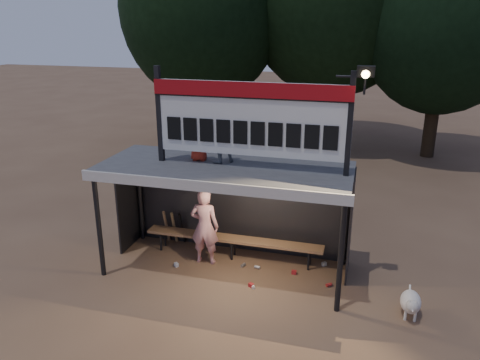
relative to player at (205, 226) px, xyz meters
name	(u,v)px	position (x,y,z in m)	size (l,w,h in m)	color
ground	(226,269)	(0.53, -0.18, -0.85)	(80.00, 80.00, 0.00)	brown
player	(205,226)	(0.00, 0.00, 0.00)	(0.62, 0.41, 1.70)	white
child_a	(220,135)	(0.37, 0.00, 2.04)	(0.56, 0.43, 1.15)	slate
child_b	(199,138)	(-0.08, 0.02, 1.93)	(0.45, 0.30, 0.93)	#B32B1B
dugout_shelter	(229,184)	(0.53, 0.06, 1.00)	(5.10, 2.08, 2.32)	#424245
scoreboard_assembly	(253,117)	(1.09, -0.19, 2.47)	(4.10, 0.27, 1.99)	black
bench	(233,240)	(0.53, 0.37, -0.42)	(4.00, 0.35, 0.48)	#996E48
tree_left	(202,8)	(-3.47, 9.82, 4.66)	(6.46, 6.46, 9.27)	black
tree_right	(445,16)	(5.53, 10.32, 4.34)	(6.08, 6.08, 8.72)	#302215
dog	(411,302)	(4.20, -0.91, -0.57)	(0.36, 0.81, 0.49)	white
bats	(174,227)	(-1.00, 0.64, -0.42)	(0.48, 0.33, 0.84)	#9C7249
litter	(265,273)	(1.39, -0.20, -0.81)	(3.38, 1.41, 0.08)	#AA1D1D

